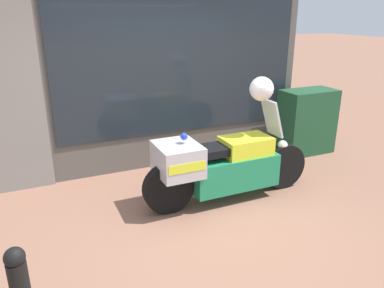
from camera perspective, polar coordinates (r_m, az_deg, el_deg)
name	(u,v)px	position (r m, az deg, el deg)	size (l,w,h in m)	color
ground_plane	(204,218)	(4.68, 1.85, -11.23)	(60.00, 60.00, 0.00)	#8E604C
shop_building	(120,37)	(5.77, -10.92, 15.78)	(5.21, 0.55, 4.08)	#56514C
window_display	(176,132)	(6.36, -2.49, 1.77)	(3.73, 0.30, 1.85)	slate
paramedic_motorcycle	(221,165)	(4.88, 4.40, -3.21)	(2.39, 0.61, 1.31)	black
utility_cabinet	(307,122)	(6.89, 17.07, 3.29)	(0.94, 0.52, 1.12)	#1E4C2D
white_helmet	(262,89)	(4.88, 10.55, 8.27)	(0.31, 0.31, 0.31)	white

